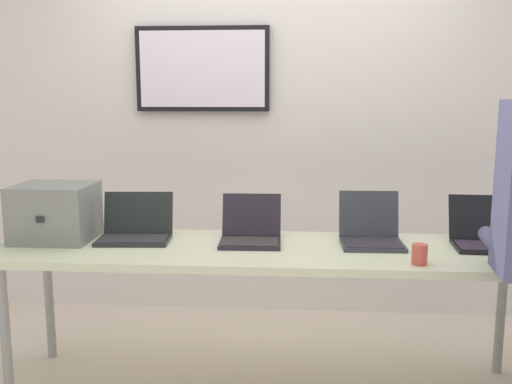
% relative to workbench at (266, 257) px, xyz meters
% --- Properties ---
extents(back_wall, '(8.00, 0.11, 2.76)m').
position_rel_workbench_xyz_m(back_wall, '(-0.01, 1.13, 0.68)').
color(back_wall, silver).
rests_on(back_wall, ground).
extents(workbench, '(2.76, 0.70, 0.76)m').
position_rel_workbench_xyz_m(workbench, '(0.00, 0.00, 0.00)').
color(workbench, beige).
rests_on(workbench, ground).
extents(equipment_box, '(0.40, 0.36, 0.30)m').
position_rel_workbench_xyz_m(equipment_box, '(-1.13, 0.07, 0.20)').
color(equipment_box, gray).
rests_on(equipment_box, workbench).
extents(laptop_station_0, '(0.39, 0.31, 0.24)m').
position_rel_workbench_xyz_m(laptop_station_0, '(-0.71, 0.10, 0.11)').
color(laptop_station_0, '#212725').
rests_on(laptop_station_0, workbench).
extents(laptop_station_1, '(0.32, 0.32, 0.24)m').
position_rel_workbench_xyz_m(laptop_station_1, '(-0.09, 0.09, 0.11)').
color(laptop_station_1, '#26202A').
rests_on(laptop_station_1, workbench).
extents(laptop_station_2, '(0.32, 0.32, 0.26)m').
position_rel_workbench_xyz_m(laptop_station_2, '(0.54, 0.11, 0.11)').
color(laptop_station_2, '#34363E').
rests_on(laptop_station_2, workbench).
extents(laptop_station_3, '(0.38, 0.34, 0.24)m').
position_rel_workbench_xyz_m(laptop_station_3, '(1.13, 0.10, 0.11)').
color(laptop_station_3, black).
rests_on(laptop_station_3, workbench).
extents(coffee_mug, '(0.07, 0.07, 0.09)m').
position_rel_workbench_xyz_m(coffee_mug, '(0.72, -0.25, 0.10)').
color(coffee_mug, '#C24A3A').
rests_on(coffee_mug, workbench).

